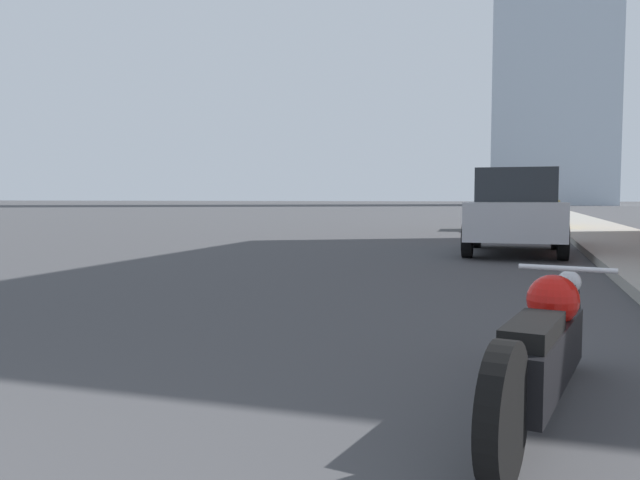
# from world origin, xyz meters

# --- Properties ---
(sidewalk) EXTENTS (2.48, 240.00, 0.15)m
(sidewalk) POSITION_xyz_m (5.51, 40.00, 0.07)
(sidewalk) COLOR #9E998E
(sidewalk) RESTS_ON ground_plane
(distant_tower) EXTENTS (18.17, 18.17, 62.56)m
(distant_tower) POSITION_xyz_m (7.62, 108.37, 31.28)
(distant_tower) COLOR silver
(distant_tower) RESTS_ON ground_plane
(motorcycle) EXTENTS (0.77, 2.53, 0.75)m
(motorcycle) POSITION_xyz_m (3.12, 3.82, 0.37)
(motorcycle) COLOR black
(motorcycle) RESTS_ON ground_plane
(parked_car_silver) EXTENTS (2.00, 4.23, 1.81)m
(parked_car_silver) POSITION_xyz_m (2.88, 14.23, 0.91)
(parked_car_silver) COLOR #BCBCC1
(parked_car_silver) RESTS_ON ground_plane
(parked_car_yellow) EXTENTS (2.19, 4.23, 1.82)m
(parked_car_yellow) POSITION_xyz_m (3.18, 24.56, 0.90)
(parked_car_yellow) COLOR gold
(parked_car_yellow) RESTS_ON ground_plane
(parked_car_green) EXTENTS (1.98, 4.03, 1.72)m
(parked_car_green) POSITION_xyz_m (3.15, 36.22, 0.86)
(parked_car_green) COLOR #1E6B33
(parked_car_green) RESTS_ON ground_plane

